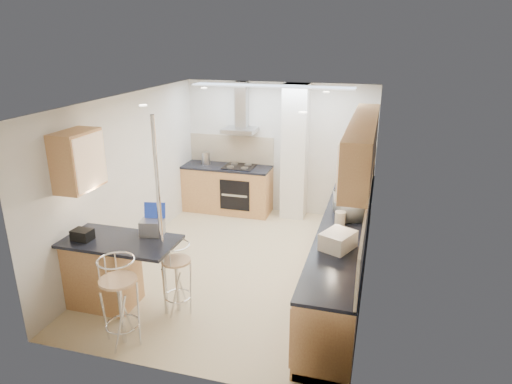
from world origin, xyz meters
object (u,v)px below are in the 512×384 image
(bar_stool_end, at_px, (177,278))
(bread_bin, at_px, (338,240))
(laptop, at_px, (152,228))
(bar_stool_near, at_px, (120,302))
(microwave, at_px, (351,206))

(bar_stool_end, distance_m, bread_bin, 2.03)
(laptop, relative_size, bar_stool_near, 0.27)
(bar_stool_end, bearing_deg, bread_bin, -46.90)
(bar_stool_end, xyz_separation_m, bread_bin, (1.90, 0.43, 0.56))
(laptop, distance_m, bar_stool_near, 1.03)
(laptop, bearing_deg, microwave, 18.41)
(microwave, bearing_deg, laptop, 100.27)
(laptop, bearing_deg, bar_stool_end, -33.80)
(microwave, xyz_separation_m, bread_bin, (-0.06, -1.07, -0.05))
(microwave, relative_size, laptop, 1.92)
(microwave, distance_m, bread_bin, 1.07)
(laptop, xyz_separation_m, bar_stool_end, (0.37, -0.15, -0.57))
(laptop, xyz_separation_m, bar_stool_near, (0.04, -0.90, -0.51))
(microwave, xyz_separation_m, bar_stool_near, (-2.28, -2.24, -0.54))
(bar_stool_end, bearing_deg, laptop, 98.13)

